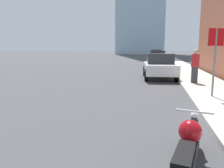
% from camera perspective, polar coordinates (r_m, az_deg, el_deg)
% --- Properties ---
extents(sidewalk, '(2.35, 240.00, 0.15)m').
position_cam_1_polar(sidewalk, '(38.79, 15.19, 6.26)').
color(sidewalk, '#B2ADA3').
rests_on(sidewalk, ground_plane).
extents(motorcycle, '(0.89, 2.62, 0.80)m').
position_cam_1_polar(motorcycle, '(3.36, 19.04, -16.81)').
color(motorcycle, black).
rests_on(motorcycle, ground_plane).
extents(parked_car_white, '(2.19, 4.29, 1.55)m').
position_cam_1_polar(parked_car_white, '(13.99, 12.26, 4.68)').
color(parked_car_white, silver).
rests_on(parked_car_white, ground_plane).
extents(parked_car_red, '(2.06, 3.89, 1.63)m').
position_cam_1_polar(parked_car_red, '(24.96, 11.93, 6.61)').
color(parked_car_red, red).
rests_on(parked_car_red, ground_plane).
extents(parked_car_green, '(1.87, 3.86, 1.72)m').
position_cam_1_polar(parked_car_green, '(35.31, 11.44, 7.41)').
color(parked_car_green, '#1E6B33').
rests_on(parked_car_green, ground_plane).
extents(stop_sign, '(0.57, 0.26, 2.39)m').
position_cam_1_polar(stop_sign, '(8.52, 25.36, 7.87)').
color(stop_sign, slate).
rests_on(stop_sign, sidewalk).
extents(pedestrian, '(0.36, 0.23, 1.67)m').
position_cam_1_polar(pedestrian, '(11.67, 20.85, 4.47)').
color(pedestrian, '#38383D').
rests_on(pedestrian, sidewalk).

